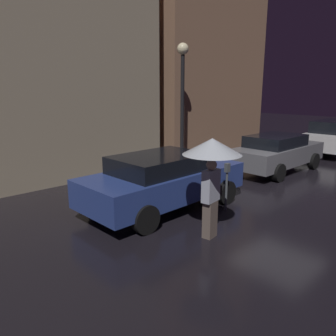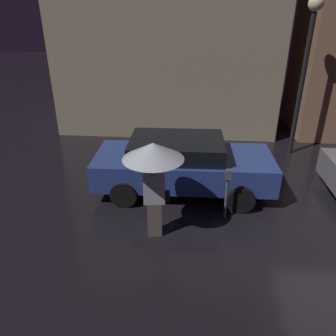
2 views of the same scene
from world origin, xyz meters
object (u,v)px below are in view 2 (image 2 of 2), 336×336
at_px(parked_car_blue, 182,164).
at_px(street_lamp_near, 308,51).
at_px(parking_meter, 227,189).
at_px(pedestrian_with_umbrella, 153,161).

bearing_deg(parked_car_blue, street_lamp_near, 37.16).
distance_m(parked_car_blue, parking_meter, 1.59).
relative_size(parked_car_blue, parking_meter, 3.68).
distance_m(pedestrian_with_umbrella, street_lamp_near, 6.28).
bearing_deg(street_lamp_near, parked_car_blue, -141.22).
xyz_separation_m(parked_car_blue, street_lamp_near, (3.43, 2.76, 2.43)).
distance_m(parked_car_blue, street_lamp_near, 5.03).
relative_size(pedestrian_with_umbrella, parking_meter, 1.70).
distance_m(parked_car_blue, pedestrian_with_umbrella, 2.20).
bearing_deg(pedestrian_with_umbrella, parking_meter, -163.00).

